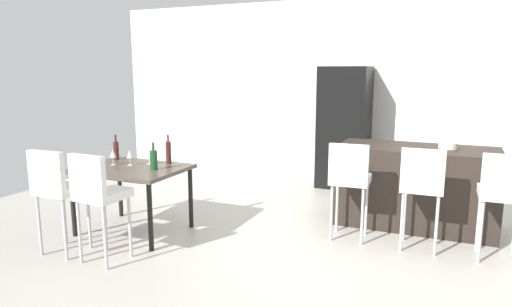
{
  "coord_description": "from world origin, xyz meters",
  "views": [
    {
      "loc": [
        0.82,
        -4.35,
        1.79
      ],
      "look_at": [
        -1.22,
        0.3,
        0.85
      ],
      "focal_mm": 31.83,
      "sensor_mm": 36.0,
      "label": 1
    }
  ],
  "objects_px": {
    "kitchen_island": "(415,186)",
    "wine_glass_middle": "(113,154)",
    "bar_chair_middle": "(422,183)",
    "wine_bottle_inner": "(116,150)",
    "dining_table": "(132,174)",
    "wine_bottle_near": "(154,159)",
    "wine_glass_left": "(149,153)",
    "dining_chair_near": "(57,185)",
    "fruit_bowl": "(448,146)",
    "wine_glass_right": "(130,154)",
    "bar_chair_right": "(503,190)",
    "refrigerator": "(344,127)",
    "dining_chair_far": "(97,191)",
    "wine_bottle_corner": "(168,152)",
    "bar_chair_left": "(350,176)"
  },
  "relations": [
    {
      "from": "kitchen_island",
      "to": "wine_glass_middle",
      "type": "bearing_deg",
      "value": -154.42
    },
    {
      "from": "bar_chair_right",
      "to": "wine_bottle_inner",
      "type": "distance_m",
      "value": 4.13
    },
    {
      "from": "wine_glass_middle",
      "to": "wine_glass_right",
      "type": "height_order",
      "value": "same"
    },
    {
      "from": "wine_bottle_inner",
      "to": "wine_bottle_corner",
      "type": "bearing_deg",
      "value": 5.01
    },
    {
      "from": "wine_glass_middle",
      "to": "fruit_bowl",
      "type": "distance_m",
      "value": 3.75
    },
    {
      "from": "kitchen_island",
      "to": "wine_glass_right",
      "type": "xyz_separation_m",
      "value": [
        -2.92,
        -1.44,
        0.4
      ]
    },
    {
      "from": "dining_chair_far",
      "to": "refrigerator",
      "type": "relative_size",
      "value": 0.57
    },
    {
      "from": "wine_glass_right",
      "to": "fruit_bowl",
      "type": "bearing_deg",
      "value": 24.56
    },
    {
      "from": "dining_table",
      "to": "refrigerator",
      "type": "relative_size",
      "value": 0.62
    },
    {
      "from": "kitchen_island",
      "to": "wine_glass_middle",
      "type": "height_order",
      "value": "kitchen_island"
    },
    {
      "from": "bar_chair_middle",
      "to": "fruit_bowl",
      "type": "relative_size",
      "value": 5.16
    },
    {
      "from": "dining_chair_near",
      "to": "wine_glass_right",
      "type": "relative_size",
      "value": 6.03
    },
    {
      "from": "bar_chair_right",
      "to": "refrigerator",
      "type": "height_order",
      "value": "refrigerator"
    },
    {
      "from": "bar_chair_right",
      "to": "wine_glass_left",
      "type": "height_order",
      "value": "bar_chair_right"
    },
    {
      "from": "bar_chair_right",
      "to": "wine_glass_right",
      "type": "relative_size",
      "value": 6.03
    },
    {
      "from": "wine_bottle_near",
      "to": "wine_glass_left",
      "type": "height_order",
      "value": "wine_bottle_near"
    },
    {
      "from": "bar_chair_left",
      "to": "wine_glass_left",
      "type": "bearing_deg",
      "value": -166.88
    },
    {
      "from": "kitchen_island",
      "to": "dining_chair_far",
      "type": "relative_size",
      "value": 1.67
    },
    {
      "from": "kitchen_island",
      "to": "wine_bottle_near",
      "type": "relative_size",
      "value": 5.98
    },
    {
      "from": "dining_chair_near",
      "to": "wine_glass_left",
      "type": "distance_m",
      "value": 1.08
    },
    {
      "from": "bar_chair_left",
      "to": "wine_bottle_near",
      "type": "relative_size",
      "value": 3.58
    },
    {
      "from": "dining_chair_near",
      "to": "wine_glass_middle",
      "type": "bearing_deg",
      "value": 91.05
    },
    {
      "from": "dining_chair_far",
      "to": "wine_glass_middle",
      "type": "distance_m",
      "value": 0.98
    },
    {
      "from": "bar_chair_left",
      "to": "wine_glass_middle",
      "type": "bearing_deg",
      "value": -164.34
    },
    {
      "from": "wine_glass_left",
      "to": "refrigerator",
      "type": "relative_size",
      "value": 0.09
    },
    {
      "from": "dining_table",
      "to": "wine_bottle_inner",
      "type": "distance_m",
      "value": 0.55
    },
    {
      "from": "kitchen_island",
      "to": "wine_bottle_near",
      "type": "distance_m",
      "value": 2.98
    },
    {
      "from": "dining_table",
      "to": "wine_bottle_inner",
      "type": "relative_size",
      "value": 3.82
    },
    {
      "from": "dining_chair_far",
      "to": "wine_glass_right",
      "type": "relative_size",
      "value": 6.03
    },
    {
      "from": "dining_chair_near",
      "to": "wine_bottle_near",
      "type": "distance_m",
      "value": 0.98
    },
    {
      "from": "wine_glass_middle",
      "to": "refrigerator",
      "type": "distance_m",
      "value": 3.54
    },
    {
      "from": "bar_chair_left",
      "to": "wine_bottle_inner",
      "type": "bearing_deg",
      "value": -170.46
    },
    {
      "from": "fruit_bowl",
      "to": "bar_chair_right",
      "type": "bearing_deg",
      "value": -58.7
    },
    {
      "from": "wine_bottle_near",
      "to": "wine_glass_middle",
      "type": "bearing_deg",
      "value": 177.69
    },
    {
      "from": "dining_chair_near",
      "to": "wine_glass_left",
      "type": "xyz_separation_m",
      "value": [
        0.33,
        1.02,
        0.17
      ]
    },
    {
      "from": "fruit_bowl",
      "to": "wine_glass_right",
      "type": "bearing_deg",
      "value": -155.44
    },
    {
      "from": "kitchen_island",
      "to": "bar_chair_middle",
      "type": "bearing_deg",
      "value": -81.57
    },
    {
      "from": "bar_chair_middle",
      "to": "wine_glass_middle",
      "type": "xyz_separation_m",
      "value": [
        -3.23,
        -0.7,
        0.17
      ]
    },
    {
      "from": "dining_chair_far",
      "to": "bar_chair_left",
      "type": "bearing_deg",
      "value": 37.41
    },
    {
      "from": "dining_chair_near",
      "to": "wine_glass_left",
      "type": "bearing_deg",
      "value": 71.95
    },
    {
      "from": "dining_chair_far",
      "to": "wine_glass_right",
      "type": "height_order",
      "value": "dining_chair_far"
    },
    {
      "from": "wine_bottle_inner",
      "to": "bar_chair_left",
      "type": "bearing_deg",
      "value": 9.54
    },
    {
      "from": "wine_glass_left",
      "to": "fruit_bowl",
      "type": "height_order",
      "value": "fruit_bowl"
    },
    {
      "from": "wine_bottle_inner",
      "to": "dining_table",
      "type": "bearing_deg",
      "value": -31.77
    },
    {
      "from": "dining_chair_far",
      "to": "wine_bottle_corner",
      "type": "height_order",
      "value": "wine_bottle_corner"
    },
    {
      "from": "wine_bottle_near",
      "to": "kitchen_island",
      "type": "bearing_deg",
      "value": 30.76
    },
    {
      "from": "dining_chair_near",
      "to": "dining_chair_far",
      "type": "relative_size",
      "value": 1.0
    },
    {
      "from": "bar_chair_right",
      "to": "dining_chair_far",
      "type": "xyz_separation_m",
      "value": [
        -3.41,
        -1.52,
        0.0
      ]
    },
    {
      "from": "dining_table",
      "to": "dining_chair_far",
      "type": "distance_m",
      "value": 0.84
    },
    {
      "from": "dining_chair_near",
      "to": "wine_glass_left",
      "type": "relative_size",
      "value": 6.03
    }
  ]
}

